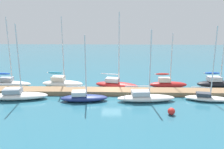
{
  "coord_description": "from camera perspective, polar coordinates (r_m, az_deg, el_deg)",
  "views": [
    {
      "loc": [
        0.91,
        -27.39,
        9.02
      ],
      "look_at": [
        0.0,
        2.0,
        2.0
      ],
      "focal_mm": 36.51,
      "sensor_mm": 36.0,
      "label": 1
    }
  ],
  "objects": [
    {
      "name": "sailboat_2",
      "position": [
        32.3,
        -12.44,
        -1.94
      ],
      "size": [
        5.82,
        2.25,
        9.51
      ],
      "rotation": [
        0.0,
        0.0,
        -0.06
      ],
      "color": "white",
      "rests_on": "ground_plane"
    },
    {
      "name": "sailboat_5",
      "position": [
        26.27,
        8.37,
        -5.59
      ],
      "size": [
        6.7,
        2.26,
        8.09
      ],
      "rotation": [
        0.0,
        0.0,
        0.08
      ],
      "color": "white",
      "rests_on": "ground_plane"
    },
    {
      "name": "ground_plane",
      "position": [
        28.85,
        -0.12,
        -4.79
      ],
      "size": [
        120.0,
        120.0,
        0.0
      ],
      "primitive_type": "plane",
      "color": "#286075"
    },
    {
      "name": "sailboat_4",
      "position": [
        31.01,
        1.04,
        -2.35
      ],
      "size": [
        6.17,
        3.03,
        10.07
      ],
      "rotation": [
        0.0,
        0.0,
        -0.22
      ],
      "color": "#B21E1E",
      "rests_on": "ground_plane"
    },
    {
      "name": "sailboat_7",
      "position": [
        28.37,
        22.76,
        -5.23
      ],
      "size": [
        5.26,
        2.34,
        8.43
      ],
      "rotation": [
        0.0,
        0.0,
        -0.17
      ],
      "color": "white",
      "rests_on": "ground_plane"
    },
    {
      "name": "mooring_buoy_red",
      "position": [
        23.24,
        14.63,
        -8.91
      ],
      "size": [
        0.72,
        0.72,
        0.72
      ],
      "primitive_type": "sphere",
      "color": "red",
      "rests_on": "ground_plane"
    },
    {
      "name": "sailboat_6",
      "position": [
        32.04,
        13.72,
        -2.18
      ],
      "size": [
        5.23,
        1.63,
        7.43
      ],
      "rotation": [
        0.0,
        0.0,
        0.04
      ],
      "color": "#B21E1E",
      "rests_on": "ground_plane"
    },
    {
      "name": "sailboat_3",
      "position": [
        26.3,
        -7.17,
        -5.61
      ],
      "size": [
        5.53,
        2.25,
        7.5
      ],
      "rotation": [
        0.0,
        0.0,
        0.09
      ],
      "color": "navy",
      "rests_on": "ground_plane"
    },
    {
      "name": "dock_pier",
      "position": [
        28.76,
        -0.12,
        -4.27
      ],
      "size": [
        31.42,
        2.24,
        0.55
      ],
      "primitive_type": "cube",
      "color": "#846647",
      "rests_on": "ground_plane"
    },
    {
      "name": "sailboat_1",
      "position": [
        28.77,
        -22.42,
        -4.75
      ],
      "size": [
        6.77,
        2.69,
        8.67
      ],
      "rotation": [
        0.0,
        0.0,
        0.12
      ],
      "color": "white",
      "rests_on": "ground_plane"
    },
    {
      "name": "sailboat_8",
      "position": [
        34.66,
        24.87,
        -1.86
      ],
      "size": [
        5.86,
        2.04,
        8.93
      ],
      "rotation": [
        0.0,
        0.0,
        0.04
      ],
      "color": "black",
      "rests_on": "ground_plane"
    },
    {
      "name": "sailboat_0",
      "position": [
        34.66,
        -24.19,
        -1.85
      ],
      "size": [
        5.8,
        1.77,
        9.45
      ],
      "rotation": [
        0.0,
        0.0,
        -0.03
      ],
      "color": "white",
      "rests_on": "ground_plane"
    }
  ]
}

